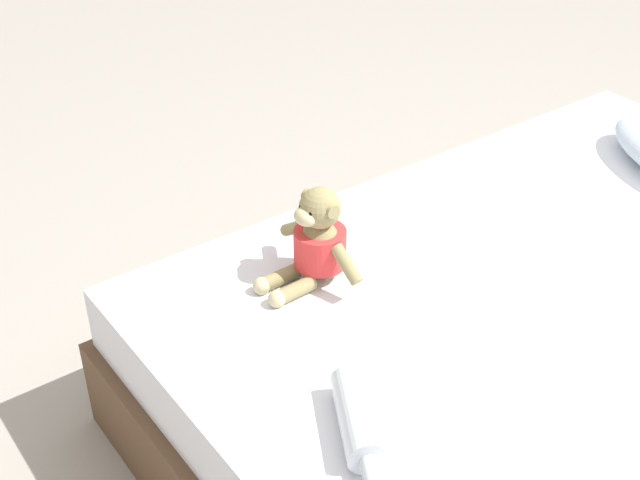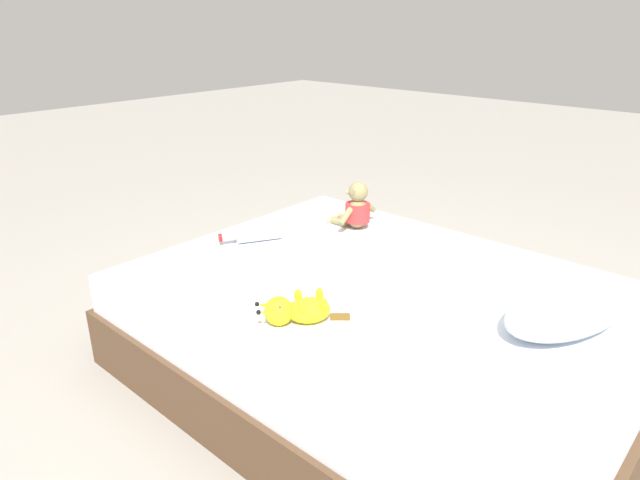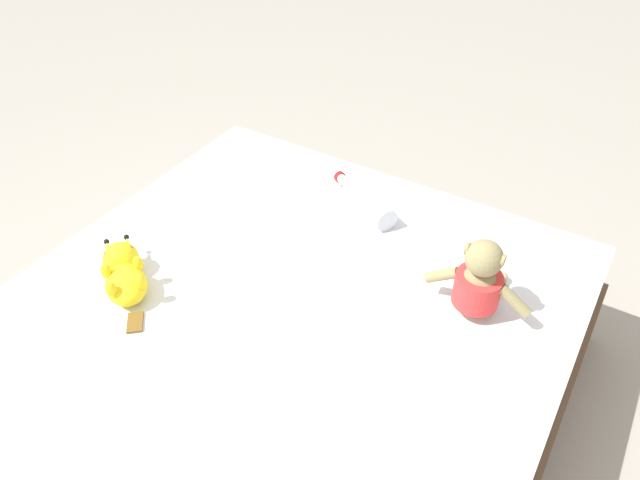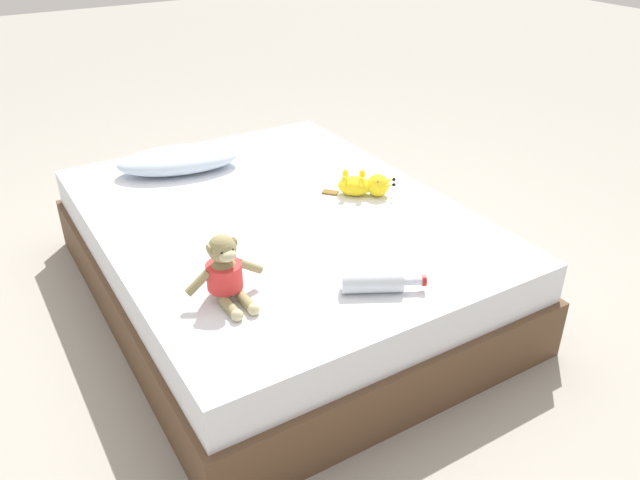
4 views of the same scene
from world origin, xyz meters
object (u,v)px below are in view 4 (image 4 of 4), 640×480
Objects in this scene: pillow at (179,160)px; plush_monkey at (225,273)px; bed at (278,254)px; glass_bottle at (375,282)px; plush_yellow_creature at (364,185)px.

plush_monkey is (-0.25, -1.11, 0.04)m from pillow.
plush_monkey is at bearing -102.48° from pillow.
glass_bottle reaches higher than bed.
plush_monkey reaches higher than plush_yellow_creature.
pillow is 2.23× the size of glass_bottle.
pillow is 1.36m from glass_bottle.
plush_monkey is 0.98× the size of plush_yellow_creature.
plush_yellow_creature is 1.03× the size of glass_bottle.
pillow reaches higher than plush_yellow_creature.
plush_yellow_creature is (0.86, 0.42, -0.05)m from plush_monkey.
pillow is at bearing 77.52° from plush_monkey.
plush_monkey is at bearing -153.80° from plush_yellow_creature.
pillow is (-0.19, 0.63, 0.27)m from bed.
plush_monkey is 0.51m from glass_bottle.
glass_bottle is at bearing -122.19° from plush_yellow_creature.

